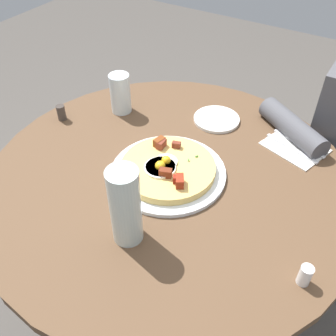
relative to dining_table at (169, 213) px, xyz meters
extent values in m
plane|color=#4C4742|center=(0.00, 0.00, -0.56)|extent=(6.00, 6.00, 0.00)
cylinder|color=brown|center=(0.00, 0.00, 0.16)|extent=(1.04, 1.04, 0.03)
cylinder|color=#333338|center=(0.00, 0.00, -0.21)|extent=(0.12, 0.12, 0.70)
cylinder|color=#333338|center=(0.00, 0.00, -0.54)|extent=(0.47, 0.47, 0.02)
cube|color=#2D2D33|center=(-0.59, 0.39, -0.33)|extent=(0.32, 0.28, 0.45)
cylinder|color=#4C4C51|center=(-0.35, 0.24, 0.20)|extent=(0.20, 0.26, 0.07)
cylinder|color=white|center=(0.01, 0.00, 0.18)|extent=(0.32, 0.32, 0.01)
cylinder|color=#DDB761|center=(0.01, 0.00, 0.20)|extent=(0.26, 0.26, 0.02)
cylinder|color=white|center=(0.00, -0.01, 0.21)|extent=(0.06, 0.06, 0.01)
sphere|color=yellow|center=(0.00, -0.01, 0.22)|extent=(0.03, 0.03, 0.03)
cylinder|color=white|center=(0.03, -0.01, 0.21)|extent=(0.09, 0.09, 0.01)
sphere|color=yellow|center=(0.03, -0.01, 0.22)|extent=(0.03, 0.03, 0.03)
cylinder|color=white|center=(0.03, -0.01, 0.21)|extent=(0.08, 0.08, 0.01)
sphere|color=yellow|center=(0.03, -0.01, 0.22)|extent=(0.03, 0.03, 0.03)
cube|color=maroon|center=(0.06, 0.07, 0.22)|extent=(0.04, 0.04, 0.03)
cube|color=maroon|center=(0.05, 0.02, 0.22)|extent=(0.03, 0.04, 0.02)
cube|color=maroon|center=(0.05, 0.06, 0.22)|extent=(0.03, 0.03, 0.02)
cube|color=brown|center=(-0.05, -0.07, 0.22)|extent=(0.04, 0.03, 0.02)
cube|color=maroon|center=(-0.07, -0.02, 0.22)|extent=(0.02, 0.03, 0.02)
cube|color=brown|center=(-0.05, -0.06, 0.22)|extent=(0.03, 0.02, 0.02)
cube|color=#387F2D|center=(-0.02, -0.03, 0.21)|extent=(0.01, 0.01, 0.00)
cube|color=#387F2D|center=(-0.04, 0.04, 0.21)|extent=(0.01, 0.01, 0.00)
cube|color=#387F2D|center=(-0.07, 0.05, 0.21)|extent=(0.01, 0.01, 0.00)
cylinder|color=white|center=(-0.30, 0.00, 0.18)|extent=(0.15, 0.15, 0.01)
cube|color=white|center=(-0.30, 0.27, 0.17)|extent=(0.18, 0.20, 0.00)
cube|color=silver|center=(-0.28, 0.26, 0.18)|extent=(0.07, 0.18, 0.00)
cube|color=silver|center=(-0.32, 0.27, 0.18)|extent=(0.07, 0.18, 0.00)
cylinder|color=silver|center=(-0.18, -0.30, 0.24)|extent=(0.07, 0.07, 0.13)
cylinder|color=silver|center=(0.24, 0.03, 0.28)|extent=(0.07, 0.07, 0.21)
cylinder|color=white|center=(0.14, 0.42, 0.20)|extent=(0.03, 0.03, 0.05)
cylinder|color=#3F3833|center=(-0.04, -0.44, 0.20)|extent=(0.03, 0.03, 0.05)
camera|label=1|loc=(0.67, 0.41, 0.90)|focal=40.55mm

